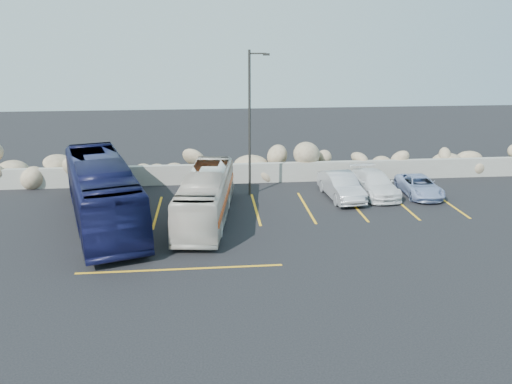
{
  "coord_description": "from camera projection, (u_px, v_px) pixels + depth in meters",
  "views": [
    {
      "loc": [
        0.26,
        -17.62,
        8.68
      ],
      "look_at": [
        2.33,
        4.0,
        1.87
      ],
      "focal_mm": 35.0,
      "sensor_mm": 36.0,
      "label": 1
    }
  ],
  "objects": [
    {
      "name": "parking_lines",
      "position": [
        299.0,
        217.0,
        25.02
      ],
      "size": [
        18.16,
        9.36,
        0.01
      ],
      "color": "#F0A91C",
      "rests_on": "ground"
    },
    {
      "name": "seawall",
      "position": [
        206.0,
        174.0,
        30.53
      ],
      "size": [
        60.0,
        0.4,
        1.2
      ],
      "primitive_type": "cube",
      "color": "gray",
      "rests_on": "ground"
    },
    {
      "name": "tour_coach",
      "position": [
        102.0,
        192.0,
        23.87
      ],
      "size": [
        5.8,
        11.42,
        3.11
      ],
      "primitive_type": "imported",
      "rotation": [
        0.0,
        0.0,
        0.3
      ],
      "color": "#101238",
      "rests_on": "ground"
    },
    {
      "name": "lamppost",
      "position": [
        251.0,
        120.0,
        27.28
      ],
      "size": [
        1.14,
        0.18,
        8.0
      ],
      "color": "#312F2C",
      "rests_on": "ground"
    },
    {
      "name": "car_c",
      "position": [
        374.0,
        183.0,
        28.38
      ],
      "size": [
        2.05,
        4.61,
        1.31
      ],
      "primitive_type": "imported",
      "rotation": [
        0.0,
        0.0,
        0.05
      ],
      "color": "white",
      "rests_on": "ground"
    },
    {
      "name": "car_d",
      "position": [
        419.0,
        186.0,
        28.29
      ],
      "size": [
        1.98,
        4.02,
        1.1
      ],
      "primitive_type": "imported",
      "rotation": [
        0.0,
        0.0,
        -0.04
      ],
      "color": "#8D9EC8",
      "rests_on": "ground"
    },
    {
      "name": "riprap_pile",
      "position": [
        205.0,
        158.0,
        31.46
      ],
      "size": [
        54.0,
        2.8,
        2.6
      ],
      "primitive_type": null,
      "color": "#9C8466",
      "rests_on": "ground"
    },
    {
      "name": "ground",
      "position": [
        206.0,
        270.0,
        19.31
      ],
      "size": [
        90.0,
        90.0,
        0.0
      ],
      "primitive_type": "plane",
      "color": "black",
      "rests_on": "ground"
    },
    {
      "name": "car_b",
      "position": [
        341.0,
        186.0,
        27.72
      ],
      "size": [
        1.86,
        4.41,
        1.42
      ],
      "primitive_type": "imported",
      "rotation": [
        0.0,
        0.0,
        0.08
      ],
      "color": "#B0B0B5",
      "rests_on": "ground"
    },
    {
      "name": "vintage_bus",
      "position": [
        206.0,
        196.0,
        24.34
      ],
      "size": [
        3.09,
        8.79,
        2.4
      ],
      "primitive_type": "imported",
      "rotation": [
        0.0,
        0.0,
        -0.13
      ],
      "color": "silver",
      "rests_on": "ground"
    }
  ]
}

